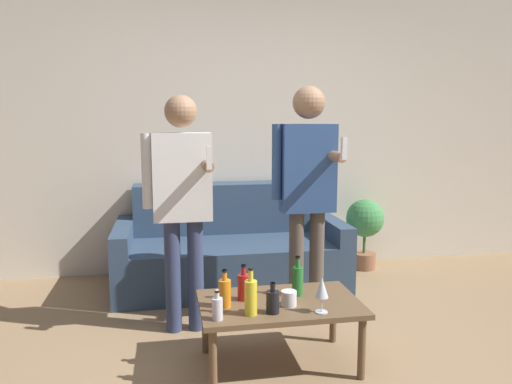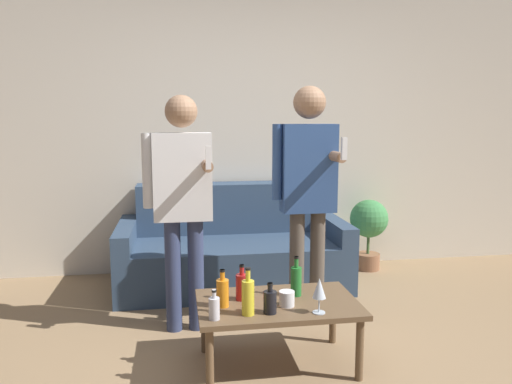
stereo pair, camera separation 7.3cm
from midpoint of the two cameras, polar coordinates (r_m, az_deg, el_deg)
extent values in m
cube|color=beige|center=(4.68, -1.91, 7.54)|extent=(8.00, 0.06, 2.70)
cube|color=#334760|center=(4.20, -3.21, -8.56)|extent=(1.63, 0.67, 0.40)
cube|color=#334760|center=(4.59, -3.96, -4.21)|extent=(1.63, 0.26, 0.84)
cube|color=#334760|center=(4.29, -15.35, -7.37)|extent=(0.14, 0.93, 0.56)
cube|color=#334760|center=(4.49, 7.91, -6.43)|extent=(0.14, 0.93, 0.56)
cube|color=brown|center=(2.93, 1.99, -12.67)|extent=(0.92, 0.57, 0.03)
cylinder|color=brown|center=(2.74, -5.74, -18.70)|extent=(0.04, 0.04, 0.36)
cylinder|color=brown|center=(2.91, 11.26, -17.11)|extent=(0.04, 0.04, 0.36)
cylinder|color=brown|center=(3.17, -6.47, -14.82)|extent=(0.04, 0.04, 0.36)
cylinder|color=brown|center=(3.32, 8.18, -13.75)|extent=(0.04, 0.04, 0.36)
cylinder|color=#23752D|center=(3.00, 4.06, -10.14)|extent=(0.06, 0.06, 0.17)
cylinder|color=#23752D|center=(2.97, 4.08, -7.96)|extent=(0.02, 0.02, 0.07)
cylinder|color=black|center=(2.96, 4.09, -7.46)|extent=(0.03, 0.03, 0.01)
cylinder|color=silver|center=(2.67, -5.24, -13.18)|extent=(0.06, 0.06, 0.12)
cylinder|color=silver|center=(2.64, -5.27, -11.56)|extent=(0.02, 0.02, 0.05)
cylinder|color=black|center=(2.64, -5.27, -11.22)|extent=(0.03, 0.03, 0.01)
cylinder|color=orange|center=(2.83, -4.34, -11.50)|extent=(0.07, 0.07, 0.15)
cylinder|color=orange|center=(2.80, -4.36, -9.45)|extent=(0.03, 0.03, 0.06)
cylinder|color=black|center=(2.79, -4.37, -8.98)|extent=(0.03, 0.03, 0.01)
cylinder|color=yellow|center=(2.71, -1.38, -12.01)|extent=(0.07, 0.07, 0.19)
cylinder|color=yellow|center=(2.67, -1.39, -9.39)|extent=(0.03, 0.03, 0.07)
cylinder|color=black|center=(2.66, -1.40, -8.77)|extent=(0.03, 0.03, 0.01)
cylinder|color=#B21E1E|center=(2.93, -2.15, -10.83)|extent=(0.07, 0.07, 0.15)
cylinder|color=#B21E1E|center=(2.89, -2.16, -8.89)|extent=(0.03, 0.03, 0.06)
cylinder|color=black|center=(2.89, -2.16, -8.45)|extent=(0.03, 0.03, 0.01)
cylinder|color=black|center=(2.75, 1.15, -12.48)|extent=(0.07, 0.07, 0.12)
cylinder|color=black|center=(2.72, 1.15, -10.82)|extent=(0.03, 0.03, 0.05)
cylinder|color=black|center=(2.71, 1.15, -10.47)|extent=(0.03, 0.03, 0.01)
cylinder|color=silver|center=(2.79, 6.72, -13.45)|extent=(0.07, 0.07, 0.01)
cylinder|color=silver|center=(2.78, 6.73, -12.64)|extent=(0.01, 0.01, 0.08)
cone|color=silver|center=(2.74, 6.77, -10.79)|extent=(0.07, 0.07, 0.11)
cylinder|color=white|center=(2.85, 3.03, -12.04)|extent=(0.09, 0.09, 0.09)
cylinder|color=navy|center=(3.42, -10.08, -9.47)|extent=(0.11, 0.11, 0.76)
cylinder|color=navy|center=(3.43, -7.51, -9.39)|extent=(0.11, 0.11, 0.76)
cube|color=white|center=(3.28, -9.06, 1.71)|extent=(0.38, 0.17, 0.57)
sphere|color=#9E7556|center=(3.26, -9.24, 9.09)|extent=(0.21, 0.21, 0.21)
cylinder|color=white|center=(3.28, -12.98, 2.35)|extent=(0.07, 0.07, 0.49)
cylinder|color=#9E7556|center=(3.15, -6.29, 3.06)|extent=(0.07, 0.25, 0.07)
cube|color=white|center=(2.99, -6.09, 3.92)|extent=(0.03, 0.03, 0.14)
cylinder|color=brown|center=(3.51, 4.01, -8.63)|extent=(0.10, 0.10, 0.79)
cylinder|color=brown|center=(3.55, 6.34, -8.47)|extent=(0.10, 0.10, 0.79)
cube|color=#2D4C84|center=(3.39, 5.34, 2.72)|extent=(0.37, 0.16, 0.59)
sphere|color=#9E7556|center=(3.38, 5.44, 10.16)|extent=(0.22, 0.22, 0.22)
cylinder|color=#2D4C84|center=(3.33, 1.76, 3.43)|extent=(0.07, 0.07, 0.51)
cylinder|color=#9E7556|center=(3.30, 8.42, 4.07)|extent=(0.07, 0.26, 0.07)
cube|color=white|center=(3.15, 9.38, 4.93)|extent=(0.03, 0.03, 0.14)
cylinder|color=#936042|center=(4.91, 11.79, -7.68)|extent=(0.23, 0.23, 0.15)
cylinder|color=#476B38|center=(4.86, 11.85, -5.61)|extent=(0.03, 0.03, 0.21)
sphere|color=#428E4C|center=(4.81, 11.94, -2.93)|extent=(0.36, 0.36, 0.36)
camera|label=1|loc=(0.04, -90.64, -0.10)|focal=35.00mm
camera|label=2|loc=(0.04, 89.36, 0.10)|focal=35.00mm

